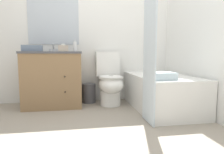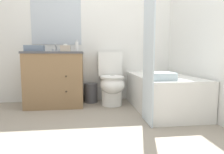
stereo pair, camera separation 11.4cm
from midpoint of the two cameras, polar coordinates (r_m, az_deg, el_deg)
name	(u,v)px [view 1 (the left image)]	position (r m, az deg, el deg)	size (l,w,h in m)	color
ground_plane	(120,137)	(1.98, 0.60, -16.76)	(14.00, 14.00, 0.00)	gray
wall_back	(100,26)	(3.45, -4.47, 14.27)	(8.00, 0.06, 2.50)	silver
wall_right	(194,20)	(3.04, 21.26, 14.92)	(0.05, 2.59, 2.50)	silver
vanity_cabinet	(53,79)	(3.14, -17.41, -0.42)	(0.85, 0.60, 0.82)	olive
sink_faucet	(54,50)	(3.30, -17.26, 7.50)	(0.14, 0.12, 0.12)	silver
toilet	(110,81)	(3.09, -1.64, -1.19)	(0.39, 0.67, 0.83)	white
bathtub	(161,92)	(2.96, 12.66, -4.13)	(0.75, 1.39, 0.49)	white
shower_curtain	(150,35)	(2.27, 9.32, 11.73)	(0.02, 0.37, 1.97)	silver
wastebasket	(89,93)	(3.29, -7.60, -4.57)	(0.22, 0.22, 0.31)	#4C4C51
tissue_box	(63,48)	(3.13, -14.75, 7.91)	(0.14, 0.11, 0.12)	beige
soap_dispenser	(75,46)	(3.14, -11.59, 8.57)	(0.05, 0.05, 0.18)	white
hand_towel_folded	(32,48)	(3.02, -22.87, 7.58)	(0.26, 0.13, 0.09)	slate
bath_towel_folded	(162,76)	(2.41, 12.86, 0.30)	(0.27, 0.25, 0.09)	silver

